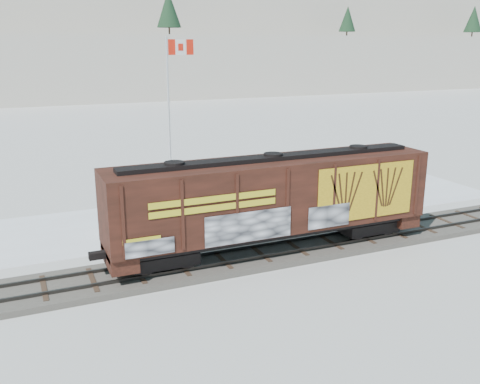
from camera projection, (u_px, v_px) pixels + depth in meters
name	position (u px, v px, depth m)	size (l,w,h in m)	color
ground	(259.00, 258.00, 26.31)	(500.00, 500.00, 0.00)	white
rail_track	(259.00, 255.00, 26.27)	(50.00, 3.40, 0.43)	#59544C
parking_strip	(207.00, 215.00, 32.94)	(40.00, 8.00, 0.03)	white
hillside	(40.00, 29.00, 146.10)	(360.00, 110.00, 93.00)	white
hopper_railcar	(273.00, 198.00, 25.77)	(16.14, 3.06, 4.65)	black
flagpole	(171.00, 139.00, 36.51)	(2.30, 0.90, 10.68)	silver
car_silver	(196.00, 202.00, 32.68)	(1.85, 4.61, 1.57)	silver
car_white	(137.00, 218.00, 30.12)	(1.45, 4.15, 1.37)	silver
car_dark	(369.00, 187.00, 36.31)	(2.13, 5.23, 1.52)	black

